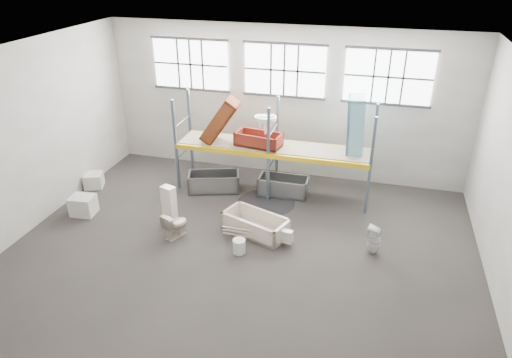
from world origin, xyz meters
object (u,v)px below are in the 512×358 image
(cistern_tall, at_px, (169,205))
(toilet_white, at_px, (374,240))
(rust_tub_flat, at_px, (259,139))
(blue_tub_upright, at_px, (355,126))
(steel_tub_left, at_px, (214,182))
(toilet_beige, at_px, (175,224))
(bathtub_beige, at_px, (256,224))
(carton_near, at_px, (83,205))
(steel_tub_right, at_px, (283,186))
(bucket, at_px, (239,246))

(cistern_tall, xyz_separation_m, toilet_white, (5.66, 0.07, -0.20))
(rust_tub_flat, height_order, blue_tub_upright, blue_tub_upright)
(steel_tub_left, bearing_deg, toilet_beige, -91.92)
(bathtub_beige, height_order, steel_tub_left, steel_tub_left)
(cistern_tall, height_order, toilet_white, cistern_tall)
(blue_tub_upright, height_order, carton_near, blue_tub_upright)
(bathtub_beige, height_order, toilet_beige, toilet_beige)
(steel_tub_right, xyz_separation_m, rust_tub_flat, (-0.82, -0.05, 1.53))
(toilet_beige, xyz_separation_m, rust_tub_flat, (1.51, 3.10, 1.45))
(toilet_beige, bearing_deg, steel_tub_right, -102.01)
(steel_tub_right, bearing_deg, bathtub_beige, -96.26)
(steel_tub_right, xyz_separation_m, carton_near, (-5.44, -2.77, 0.00))
(bucket, relative_size, carton_near, 0.57)
(carton_near, bearing_deg, steel_tub_left, 37.14)
(cistern_tall, bearing_deg, steel_tub_left, 95.74)
(bathtub_beige, xyz_separation_m, cistern_tall, (-2.47, -0.19, 0.33))
(cistern_tall, relative_size, carton_near, 1.77)
(carton_near, bearing_deg, blue_tub_upright, 22.42)
(toilet_beige, bearing_deg, rust_tub_flat, -91.53)
(toilet_beige, distance_m, carton_near, 3.14)
(bucket, height_order, carton_near, carton_near)
(cistern_tall, height_order, bucket, cistern_tall)
(steel_tub_right, bearing_deg, toilet_white, -40.92)
(rust_tub_flat, bearing_deg, carton_near, -149.51)
(toilet_white, relative_size, steel_tub_right, 0.50)
(toilet_beige, xyz_separation_m, toilet_white, (5.24, 0.62, 0.03))
(steel_tub_left, relative_size, rust_tub_flat, 1.15)
(bathtub_beige, relative_size, blue_tub_upright, 1.03)
(bathtub_beige, bearing_deg, toilet_beige, -140.14)
(blue_tub_upright, bearing_deg, cistern_tall, -148.63)
(cistern_tall, xyz_separation_m, rust_tub_flat, (1.92, 2.55, 1.23))
(steel_tub_left, xyz_separation_m, bucket, (1.80, -3.09, -0.11))
(toilet_beige, distance_m, cistern_tall, 0.72)
(steel_tub_left, height_order, bucket, steel_tub_left)
(rust_tub_flat, bearing_deg, cistern_tall, -127.00)
(toilet_beige, height_order, steel_tub_right, toilet_beige)
(cistern_tall, relative_size, toilet_white, 1.51)
(carton_near, bearing_deg, toilet_white, 1.65)
(steel_tub_left, relative_size, bucket, 4.24)
(steel_tub_left, distance_m, bucket, 3.58)
(toilet_beige, height_order, steel_tub_left, toilet_beige)
(toilet_white, xyz_separation_m, carton_near, (-8.36, -0.24, -0.10))
(cistern_tall, relative_size, steel_tub_right, 0.76)
(steel_tub_right, xyz_separation_m, bucket, (-0.43, -3.43, -0.10))
(bathtub_beige, relative_size, toilet_white, 2.30)
(toilet_beige, xyz_separation_m, blue_tub_upright, (4.36, 3.46, 2.03))
(bathtub_beige, distance_m, steel_tub_left, 2.85)
(blue_tub_upright, xyz_separation_m, carton_near, (-7.48, -3.09, -2.11))
(toilet_beige, relative_size, toilet_white, 0.94)
(toilet_white, bearing_deg, blue_tub_upright, -150.44)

